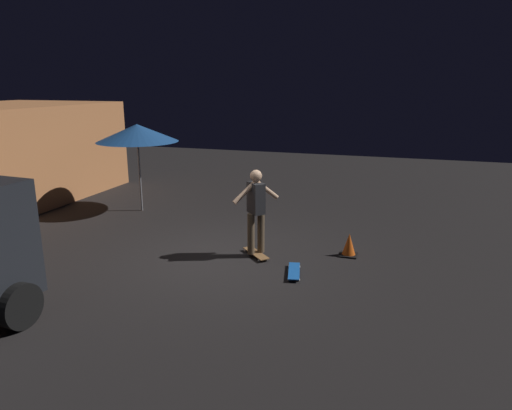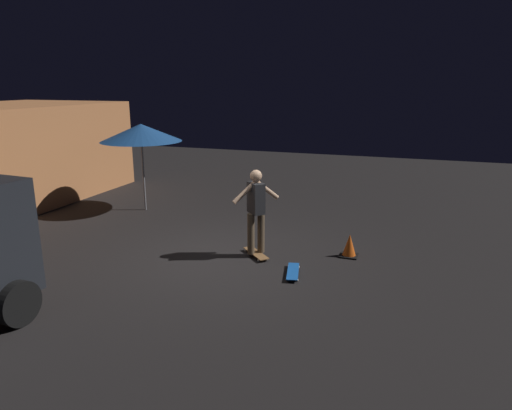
{
  "view_description": "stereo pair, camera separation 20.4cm",
  "coord_description": "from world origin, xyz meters",
  "px_view_note": "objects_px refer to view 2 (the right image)",
  "views": [
    {
      "loc": [
        -7.93,
        -3.28,
        3.36
      ],
      "look_at": [
        0.33,
        -0.65,
        1.05
      ],
      "focal_mm": 32.63,
      "sensor_mm": 36.0,
      "label": 1
    },
    {
      "loc": [
        -7.86,
        -3.48,
        3.36
      ],
      "look_at": [
        0.33,
        -0.65,
        1.05
      ],
      "focal_mm": 32.63,
      "sensor_mm": 36.0,
      "label": 2
    }
  ],
  "objects_px": {
    "patio_umbrella": "(141,133)",
    "skater": "(256,206)",
    "traffic_cone": "(349,246)",
    "skateboard_ridden": "(256,253)",
    "skateboard_spare": "(293,272)"
  },
  "relations": [
    {
      "from": "skateboard_ridden",
      "to": "skater",
      "type": "xyz_separation_m",
      "value": [
        0.0,
        0.0,
        0.98
      ]
    },
    {
      "from": "skateboard_spare",
      "to": "patio_umbrella",
      "type": "bearing_deg",
      "value": 58.96
    },
    {
      "from": "skateboard_ridden",
      "to": "skater",
      "type": "bearing_deg",
      "value": 90.0
    },
    {
      "from": "skateboard_spare",
      "to": "traffic_cone",
      "type": "bearing_deg",
      "value": -33.58
    },
    {
      "from": "patio_umbrella",
      "to": "skater",
      "type": "xyz_separation_m",
      "value": [
        -2.28,
        -3.95,
        -1.04
      ]
    },
    {
      "from": "skateboard_spare",
      "to": "skater",
      "type": "bearing_deg",
      "value": 54.93
    },
    {
      "from": "patio_umbrella",
      "to": "skateboard_ridden",
      "type": "xyz_separation_m",
      "value": [
        -2.28,
        -3.95,
        -2.02
      ]
    },
    {
      "from": "skateboard_ridden",
      "to": "skater",
      "type": "height_order",
      "value": "skater"
    },
    {
      "from": "skateboard_ridden",
      "to": "traffic_cone",
      "type": "xyz_separation_m",
      "value": [
        0.59,
        -1.75,
        0.16
      ]
    },
    {
      "from": "skater",
      "to": "traffic_cone",
      "type": "distance_m",
      "value": 2.02
    },
    {
      "from": "traffic_cone",
      "to": "patio_umbrella",
      "type": "bearing_deg",
      "value": 73.42
    },
    {
      "from": "skateboard_spare",
      "to": "traffic_cone",
      "type": "xyz_separation_m",
      "value": [
        1.24,
        -0.82,
        0.16
      ]
    },
    {
      "from": "skateboard_ridden",
      "to": "traffic_cone",
      "type": "relative_size",
      "value": 1.51
    },
    {
      "from": "skateboard_ridden",
      "to": "skateboard_spare",
      "type": "bearing_deg",
      "value": -125.07
    },
    {
      "from": "skater",
      "to": "skateboard_spare",
      "type": "bearing_deg",
      "value": -125.07
    }
  ]
}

